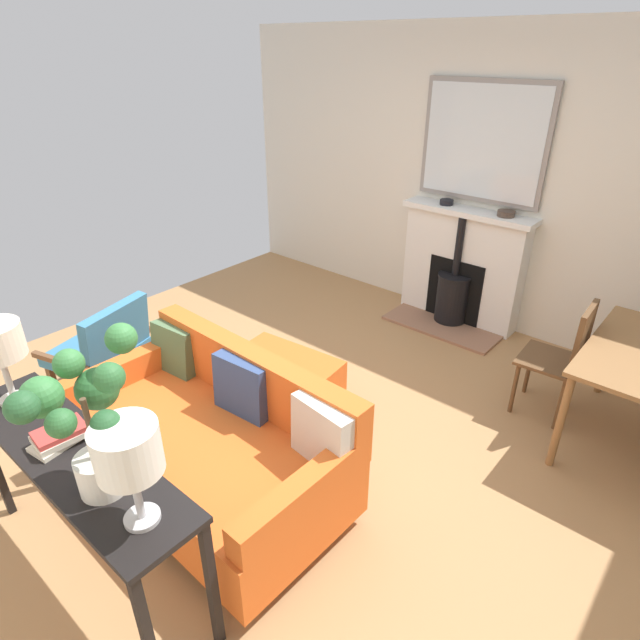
{
  "coord_description": "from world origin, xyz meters",
  "views": [
    {
      "loc": [
        2.13,
        1.98,
        2.43
      ],
      "look_at": [
        -0.39,
        -0.17,
        0.68
      ],
      "focal_mm": 29.29,
      "sensor_mm": 36.0,
      "label": 1
    }
  ],
  "objects_px": {
    "fireplace": "(460,273)",
    "armchair_accent": "(104,345)",
    "mantel_bowl_near": "(447,202)",
    "mantel_bowl_far": "(506,213)",
    "dining_chair_near_fireplace": "(565,353)",
    "sofa": "(213,441)",
    "table_lamp_far_end": "(128,453)",
    "ottoman": "(281,378)",
    "console_table": "(75,468)",
    "potted_plant": "(85,412)",
    "book_stack": "(60,436)"
  },
  "relations": [
    {
      "from": "ottoman",
      "to": "table_lamp_far_end",
      "type": "relative_size",
      "value": 1.89
    },
    {
      "from": "book_stack",
      "to": "fireplace",
      "type": "bearing_deg",
      "value": 177.88
    },
    {
      "from": "mantel_bowl_near",
      "to": "console_table",
      "type": "height_order",
      "value": "mantel_bowl_near"
    },
    {
      "from": "console_table",
      "to": "dining_chair_near_fireplace",
      "type": "bearing_deg",
      "value": 155.0
    },
    {
      "from": "armchair_accent",
      "to": "dining_chair_near_fireplace",
      "type": "xyz_separation_m",
      "value": [
        -1.96,
        2.73,
        0.1
      ]
    },
    {
      "from": "dining_chair_near_fireplace",
      "to": "book_stack",
      "type": "bearing_deg",
      "value": -26.51
    },
    {
      "from": "book_stack",
      "to": "armchair_accent",
      "type": "bearing_deg",
      "value": -123.45
    },
    {
      "from": "fireplace",
      "to": "mantel_bowl_near",
      "type": "xyz_separation_m",
      "value": [
        -0.02,
        -0.23,
        0.64
      ]
    },
    {
      "from": "fireplace",
      "to": "mantel_bowl_near",
      "type": "distance_m",
      "value": 0.69
    },
    {
      "from": "mantel_bowl_near",
      "to": "sofa",
      "type": "relative_size",
      "value": 0.07
    },
    {
      "from": "fireplace",
      "to": "book_stack",
      "type": "xyz_separation_m",
      "value": [
        3.74,
        -0.14,
        0.34
      ]
    },
    {
      "from": "book_stack",
      "to": "dining_chair_near_fireplace",
      "type": "distance_m",
      "value": 3.18
    },
    {
      "from": "armchair_accent",
      "to": "table_lamp_far_end",
      "type": "bearing_deg",
      "value": 66.26
    },
    {
      "from": "ottoman",
      "to": "fireplace",
      "type": "bearing_deg",
      "value": 170.97
    },
    {
      "from": "console_table",
      "to": "potted_plant",
      "type": "bearing_deg",
      "value": 88.94
    },
    {
      "from": "mantel_bowl_near",
      "to": "mantel_bowl_far",
      "type": "xyz_separation_m",
      "value": [
        0.0,
        0.57,
        0.0
      ]
    },
    {
      "from": "sofa",
      "to": "armchair_accent",
      "type": "height_order",
      "value": "sofa"
    },
    {
      "from": "mantel_bowl_far",
      "to": "ottoman",
      "type": "relative_size",
      "value": 0.18
    },
    {
      "from": "mantel_bowl_far",
      "to": "console_table",
      "type": "distance_m",
      "value": 3.82
    },
    {
      "from": "ottoman",
      "to": "armchair_accent",
      "type": "xyz_separation_m",
      "value": [
        0.76,
        -1.12,
        0.2
      ]
    },
    {
      "from": "mantel_bowl_near",
      "to": "table_lamp_far_end",
      "type": "distance_m",
      "value": 3.85
    },
    {
      "from": "mantel_bowl_far",
      "to": "potted_plant",
      "type": "bearing_deg",
      "value": -1.15
    },
    {
      "from": "console_table",
      "to": "table_lamp_far_end",
      "type": "bearing_deg",
      "value": 90.0
    },
    {
      "from": "mantel_bowl_far",
      "to": "sofa",
      "type": "height_order",
      "value": "mantel_bowl_far"
    },
    {
      "from": "fireplace",
      "to": "armchair_accent",
      "type": "distance_m",
      "value": 3.22
    },
    {
      "from": "mantel_bowl_far",
      "to": "dining_chair_near_fireplace",
      "type": "relative_size",
      "value": 0.16
    },
    {
      "from": "console_table",
      "to": "fireplace",
      "type": "bearing_deg",
      "value": 179.23
    },
    {
      "from": "mantel_bowl_far",
      "to": "sofa",
      "type": "bearing_deg",
      "value": -7.34
    },
    {
      "from": "console_table",
      "to": "sofa",
      "type": "bearing_deg",
      "value": 179.72
    },
    {
      "from": "fireplace",
      "to": "potted_plant",
      "type": "height_order",
      "value": "potted_plant"
    },
    {
      "from": "fireplace",
      "to": "table_lamp_far_end",
      "type": "relative_size",
      "value": 2.73
    },
    {
      "from": "ottoman",
      "to": "potted_plant",
      "type": "xyz_separation_m",
      "value": [
        1.64,
        0.6,
        0.96
      ]
    },
    {
      "from": "table_lamp_far_end",
      "to": "mantel_bowl_near",
      "type": "bearing_deg",
      "value": -168.43
    },
    {
      "from": "sofa",
      "to": "dining_chair_near_fireplace",
      "type": "relative_size",
      "value": 1.92
    },
    {
      "from": "fireplace",
      "to": "book_stack",
      "type": "distance_m",
      "value": 3.76
    },
    {
      "from": "sofa",
      "to": "book_stack",
      "type": "height_order",
      "value": "book_stack"
    },
    {
      "from": "mantel_bowl_far",
      "to": "armchair_accent",
      "type": "bearing_deg",
      "value": -31.82
    },
    {
      "from": "potted_plant",
      "to": "book_stack",
      "type": "relative_size",
      "value": 2.49
    },
    {
      "from": "armchair_accent",
      "to": "console_table",
      "type": "bearing_deg",
      "value": 58.05
    },
    {
      "from": "book_stack",
      "to": "table_lamp_far_end",
      "type": "bearing_deg",
      "value": 89.42
    },
    {
      "from": "mantel_bowl_near",
      "to": "potted_plant",
      "type": "distance_m",
      "value": 3.81
    },
    {
      "from": "mantel_bowl_near",
      "to": "book_stack",
      "type": "height_order",
      "value": "mantel_bowl_near"
    },
    {
      "from": "fireplace",
      "to": "table_lamp_far_end",
      "type": "height_order",
      "value": "table_lamp_far_end"
    },
    {
      "from": "mantel_bowl_far",
      "to": "dining_chair_near_fireplace",
      "type": "distance_m",
      "value": 1.46
    },
    {
      "from": "mantel_bowl_near",
      "to": "book_stack",
      "type": "relative_size",
      "value": 0.46
    },
    {
      "from": "potted_plant",
      "to": "dining_chair_near_fireplace",
      "type": "relative_size",
      "value": 0.76
    },
    {
      "from": "mantel_bowl_far",
      "to": "table_lamp_far_end",
      "type": "height_order",
      "value": "table_lamp_far_end"
    },
    {
      "from": "book_stack",
      "to": "potted_plant",
      "type": "bearing_deg",
      "value": 88.2
    },
    {
      "from": "fireplace",
      "to": "console_table",
      "type": "height_order",
      "value": "fireplace"
    },
    {
      "from": "dining_chair_near_fireplace",
      "to": "armchair_accent",
      "type": "bearing_deg",
      "value": -54.33
    }
  ]
}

